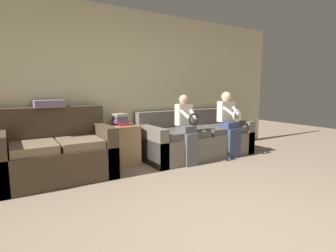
{
  "coord_description": "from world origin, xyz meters",
  "views": [
    {
      "loc": [
        -1.55,
        -1.28,
        1.23
      ],
      "look_at": [
        0.32,
        1.77,
        0.72
      ],
      "focal_mm": 28.0,
      "sensor_mm": 36.0,
      "label": 1
    }
  ],
  "objects_px": {
    "child_left_seated": "(187,126)",
    "book_stack": "(120,120)",
    "couch_main": "(195,139)",
    "side_shelf": "(121,144)",
    "couch_side": "(57,154)",
    "throw_pillow": "(49,104)",
    "child_right_seated": "(229,121)"
  },
  "relations": [
    {
      "from": "child_right_seated",
      "to": "throw_pillow",
      "type": "xyz_separation_m",
      "value": [
        -2.88,
        0.66,
        0.37
      ]
    },
    {
      "from": "couch_side",
      "to": "throw_pillow",
      "type": "bearing_deg",
      "value": 94.85
    },
    {
      "from": "couch_main",
      "to": "couch_side",
      "type": "distance_m",
      "value": 2.38
    },
    {
      "from": "couch_main",
      "to": "child_right_seated",
      "type": "relative_size",
      "value": 1.75
    },
    {
      "from": "side_shelf",
      "to": "child_left_seated",
      "type": "bearing_deg",
      "value": -31.65
    },
    {
      "from": "couch_main",
      "to": "child_left_seated",
      "type": "relative_size",
      "value": 1.82
    },
    {
      "from": "couch_side",
      "to": "side_shelf",
      "type": "bearing_deg",
      "value": 10.15
    },
    {
      "from": "throw_pillow",
      "to": "couch_side",
      "type": "bearing_deg",
      "value": -85.15
    },
    {
      "from": "side_shelf",
      "to": "book_stack",
      "type": "distance_m",
      "value": 0.4
    },
    {
      "from": "couch_main",
      "to": "book_stack",
      "type": "bearing_deg",
      "value": 172.71
    },
    {
      "from": "couch_main",
      "to": "throw_pillow",
      "type": "bearing_deg",
      "value": 173.28
    },
    {
      "from": "couch_side",
      "to": "child_right_seated",
      "type": "height_order",
      "value": "child_right_seated"
    },
    {
      "from": "couch_main",
      "to": "side_shelf",
      "type": "distance_m",
      "value": 1.39
    },
    {
      "from": "child_left_seated",
      "to": "child_right_seated",
      "type": "bearing_deg",
      "value": 0.3
    },
    {
      "from": "couch_side",
      "to": "child_right_seated",
      "type": "xyz_separation_m",
      "value": [
        2.85,
        -0.37,
        0.3
      ]
    },
    {
      "from": "child_right_seated",
      "to": "side_shelf",
      "type": "distance_m",
      "value": 1.95
    },
    {
      "from": "couch_main",
      "to": "couch_side",
      "type": "relative_size",
      "value": 1.42
    },
    {
      "from": "couch_main",
      "to": "child_left_seated",
      "type": "distance_m",
      "value": 0.68
    },
    {
      "from": "child_right_seated",
      "to": "child_left_seated",
      "type": "bearing_deg",
      "value": -179.7
    },
    {
      "from": "couch_side",
      "to": "child_left_seated",
      "type": "height_order",
      "value": "child_left_seated"
    },
    {
      "from": "child_left_seated",
      "to": "side_shelf",
      "type": "xyz_separation_m",
      "value": [
        -0.91,
        0.56,
        -0.29
      ]
    },
    {
      "from": "book_stack",
      "to": "throw_pillow",
      "type": "height_order",
      "value": "throw_pillow"
    },
    {
      "from": "couch_main",
      "to": "couch_side",
      "type": "height_order",
      "value": "couch_side"
    },
    {
      "from": "book_stack",
      "to": "throw_pillow",
      "type": "relative_size",
      "value": 0.78
    },
    {
      "from": "couch_main",
      "to": "side_shelf",
      "type": "xyz_separation_m",
      "value": [
        -1.38,
        0.18,
        0.03
      ]
    },
    {
      "from": "book_stack",
      "to": "child_left_seated",
      "type": "bearing_deg",
      "value": -31.33
    },
    {
      "from": "book_stack",
      "to": "throw_pillow",
      "type": "xyz_separation_m",
      "value": [
        -1.03,
        0.11,
        0.28
      ]
    },
    {
      "from": "couch_main",
      "to": "child_left_seated",
      "type": "height_order",
      "value": "child_left_seated"
    },
    {
      "from": "couch_main",
      "to": "side_shelf",
      "type": "relative_size",
      "value": 3.19
    },
    {
      "from": "book_stack",
      "to": "couch_side",
      "type": "bearing_deg",
      "value": -169.94
    },
    {
      "from": "book_stack",
      "to": "couch_main",
      "type": "bearing_deg",
      "value": -7.29
    },
    {
      "from": "child_left_seated",
      "to": "book_stack",
      "type": "distance_m",
      "value": 1.08
    }
  ]
}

